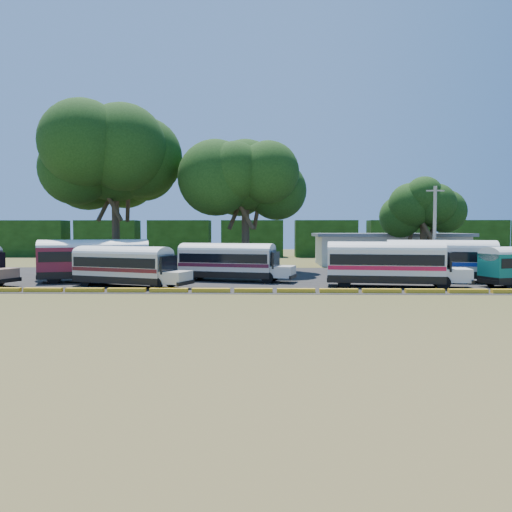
{
  "coord_description": "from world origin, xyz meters",
  "views": [
    {
      "loc": [
        2.5,
        -33.96,
        4.42
      ],
      "look_at": [
        1.56,
        6.0,
        2.33
      ],
      "focal_mm": 35.0,
      "sensor_mm": 36.0,
      "label": 1
    }
  ],
  "objects_px": {
    "tree_west": "(115,159)",
    "bus_cream_west": "(125,264)",
    "bus_red": "(97,257)",
    "bus_white_red": "(388,261)"
  },
  "relations": [
    {
      "from": "bus_white_red",
      "to": "tree_west",
      "type": "bearing_deg",
      "value": 159.57
    },
    {
      "from": "bus_red",
      "to": "tree_west",
      "type": "relative_size",
      "value": 0.68
    },
    {
      "from": "bus_white_red",
      "to": "bus_cream_west",
      "type": "bearing_deg",
      "value": -170.69
    },
    {
      "from": "bus_red",
      "to": "bus_white_red",
      "type": "height_order",
      "value": "bus_red"
    },
    {
      "from": "bus_red",
      "to": "tree_west",
      "type": "xyz_separation_m",
      "value": [
        -1.53,
        10.27,
        9.82
      ]
    },
    {
      "from": "bus_cream_west",
      "to": "tree_west",
      "type": "height_order",
      "value": "tree_west"
    },
    {
      "from": "tree_west",
      "to": "bus_cream_west",
      "type": "bearing_deg",
      "value": -70.52
    },
    {
      "from": "tree_west",
      "to": "bus_red",
      "type": "bearing_deg",
      "value": -81.54
    },
    {
      "from": "bus_cream_west",
      "to": "tree_west",
      "type": "relative_size",
      "value": 0.6
    },
    {
      "from": "bus_red",
      "to": "bus_cream_west",
      "type": "height_order",
      "value": "bus_red"
    }
  ]
}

